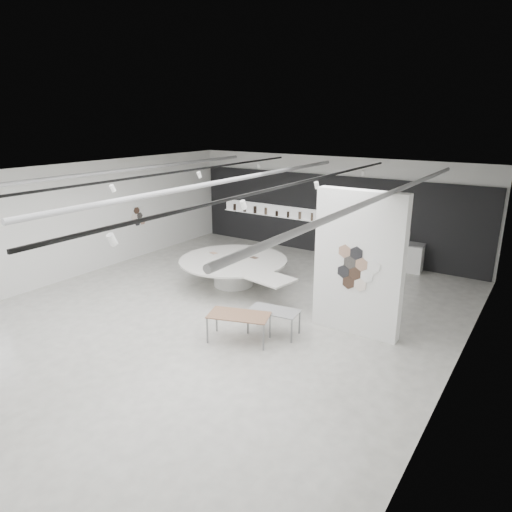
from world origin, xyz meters
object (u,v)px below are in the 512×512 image
Objects in this scene: partition_column at (358,264)px; kitchen_counter at (398,256)px; display_island at (234,269)px; sample_table_stone at (274,312)px; sample_table_wood at (239,316)px.

partition_column reaches higher than kitchen_counter.
display_island is 3.52× the size of sample_table_stone.
sample_table_wood is at bearing -136.32° from partition_column.
kitchen_counter reaches higher than display_island.
partition_column is 4.73m from display_island.
partition_column is at bearing 37.56° from sample_table_stone.
partition_column is 2.73× the size of sample_table_stone.
display_island is 3.79m from sample_table_wood.
partition_column is at bearing -88.06° from kitchen_counter.
display_island is 5.97m from kitchen_counter.
sample_table_stone is at bearing 57.29° from sample_table_wood.
sample_table_wood is 0.93m from sample_table_stone.
kitchen_counter is (0.99, 6.79, -0.08)m from sample_table_stone.
sample_table_stone is at bearing -142.44° from partition_column.
partition_column is 5.72m from kitchen_counter.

